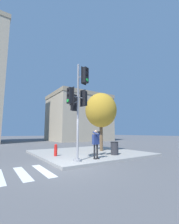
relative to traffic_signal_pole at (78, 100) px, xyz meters
name	(u,v)px	position (x,y,z in m)	size (l,w,h in m)	color
ground_plane	(68,167)	(-0.79, -0.41, -3.59)	(160.00, 160.00, 0.00)	#5B5B5E
sidewalk_corner	(88,153)	(2.71, 3.09, -3.51)	(8.00, 8.00, 0.16)	#9E9B96
traffic_signal_pole	(78,100)	(0.00, 0.00, 0.00)	(1.41, 1.40, 5.62)	#939399
person_photographer	(96,141)	(1.26, 0.00, -2.41)	(0.50, 0.53, 1.71)	black
street_tree	(101,110)	(4.03, 3.00, 0.11)	(2.80, 2.80, 5.10)	brown
fire_hydrant	(56,150)	(-0.33, 2.42, -3.04)	(0.22, 0.28, 0.80)	red
trash_bin	(115,148)	(3.36, 0.63, -2.98)	(0.56, 0.56, 0.91)	#2D2D33
building_right	(79,118)	(12.52, 21.87, 1.47)	(12.50, 10.29, 10.09)	tan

